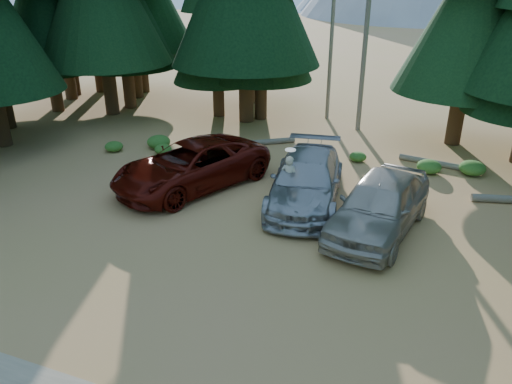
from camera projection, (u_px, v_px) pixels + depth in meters
The scene contains 17 objects.
ground at pixel (234, 272), 13.87m from camera, with size 160.00×160.00×0.00m, color tan.
forest_belt_north at pixel (344, 125), 26.63m from camera, with size 36.00×7.00×22.00m, color black, non-canonical shape.
snag_front at pixel (368, 7), 23.46m from camera, with size 0.24×0.24×12.00m, color #706A5A.
snag_back at pixel (332, 24), 25.80m from camera, with size 0.20×0.20×10.00m, color #706A5A.
red_pickup at pixel (191, 165), 18.91m from camera, with size 2.89×6.27×1.74m, color #540E07.
silver_minivan_center at pixel (306, 180), 17.64m from camera, with size 2.37×5.84×1.69m, color #A7AAAF.
silver_minivan_right at pixel (380, 204), 15.67m from camera, with size 2.19×5.45×1.86m, color #AFA89C.
frisbee_player at pixel (289, 179), 17.08m from camera, with size 0.66×0.48×1.91m.
log_left at pixel (257, 143), 23.61m from camera, with size 0.26×0.26×3.68m, color #706A5A.
log_mid at pixel (436, 163), 21.18m from camera, with size 0.26×0.26×3.10m, color #706A5A.
shrub_far_left at pixel (159, 142), 23.21m from camera, with size 1.08×1.08×0.59m, color #2E661E.
shrub_left at pixel (163, 149), 22.53m from camera, with size 0.77×0.77×0.43m, color #2E661E.
shrub_center_left at pixel (323, 176), 19.45m from camera, with size 1.05×1.05×0.58m, color #2E661E.
shrub_center_right at pixel (358, 157), 21.67m from camera, with size 0.73×0.73×0.40m, color #2E661E.
shrub_right at pixel (429, 167), 20.42m from camera, with size 0.99×0.99×0.54m, color #2E661E.
shrub_far_right at pixel (472, 168), 20.23m from camera, with size 1.05×1.05×0.58m, color #2E661E.
shrub_edge_west at pixel (114, 146), 22.82m from camera, with size 0.82×0.82×0.45m, color #2E661E.
Camera 1 is at (4.75, -10.71, 7.77)m, focal length 35.00 mm.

